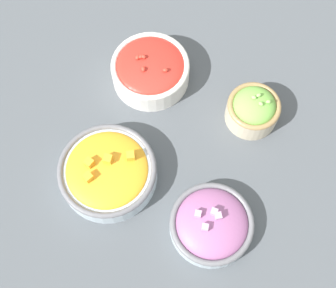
{
  "coord_description": "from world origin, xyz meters",
  "views": [
    {
      "loc": [
        0.36,
        0.09,
        0.93
      ],
      "look_at": [
        0.0,
        0.0,
        0.03
      ],
      "focal_mm": 50.0,
      "sensor_mm": 36.0,
      "label": 1
    }
  ],
  "objects_px": {
    "bowl_red_onion": "(212,224)",
    "bowl_squash": "(108,172)",
    "bowl_lettuce": "(253,109)",
    "bowl_cherry_tomatoes": "(150,69)"
  },
  "relations": [
    {
      "from": "bowl_cherry_tomatoes",
      "to": "bowl_red_onion",
      "type": "bearing_deg",
      "value": 33.64
    },
    {
      "from": "bowl_red_onion",
      "to": "bowl_squash",
      "type": "xyz_separation_m",
      "value": [
        -0.05,
        -0.23,
        0.01
      ]
    },
    {
      "from": "bowl_lettuce",
      "to": "bowl_squash",
      "type": "height_order",
      "value": "bowl_lettuce"
    },
    {
      "from": "bowl_cherry_tomatoes",
      "to": "bowl_lettuce",
      "type": "xyz_separation_m",
      "value": [
        0.04,
        0.24,
        0.0
      ]
    },
    {
      "from": "bowl_cherry_tomatoes",
      "to": "bowl_lettuce",
      "type": "bearing_deg",
      "value": 79.69
    },
    {
      "from": "bowl_lettuce",
      "to": "bowl_cherry_tomatoes",
      "type": "bearing_deg",
      "value": -100.31
    },
    {
      "from": "bowl_cherry_tomatoes",
      "to": "bowl_lettuce",
      "type": "distance_m",
      "value": 0.24
    },
    {
      "from": "bowl_cherry_tomatoes",
      "to": "bowl_squash",
      "type": "height_order",
      "value": "bowl_cherry_tomatoes"
    },
    {
      "from": "bowl_red_onion",
      "to": "bowl_squash",
      "type": "height_order",
      "value": "bowl_squash"
    },
    {
      "from": "bowl_lettuce",
      "to": "bowl_squash",
      "type": "bearing_deg",
      "value": -51.8
    }
  ]
}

